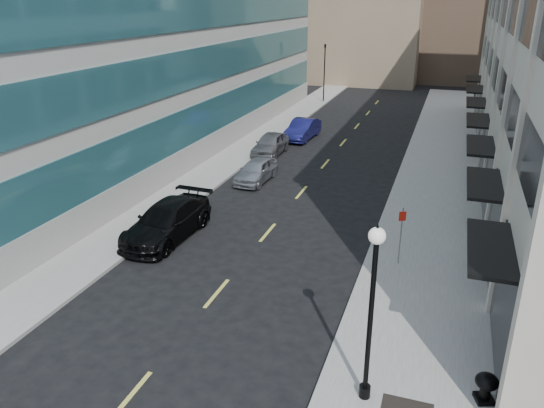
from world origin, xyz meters
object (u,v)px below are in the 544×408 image
Objects in this scene: car_blue_sedan at (303,129)px; lamppost at (372,301)px; sign_post at (401,228)px; car_silver_sedan at (256,171)px; traffic_signal at (325,48)px; urn_planter at (486,385)px; car_grey_sedan at (270,144)px; car_black_pickup at (167,221)px.

lamppost is (9.75, -28.05, 2.50)m from car_blue_sedan.
car_silver_sedan is at bearing 113.50° from sign_post.
traffic_signal reaches higher than urn_planter.
lamppost is at bearing -164.10° from urn_planter.
urn_planter is at bearing 15.90° from lamppost.
car_grey_sedan is 5.16× the size of urn_planter.
car_black_pickup is 15.07m from car_grey_sedan.
car_grey_sedan is 0.85× the size of lamppost.
traffic_signal is 1.30× the size of lamppost.
car_blue_sedan is (2.15, -15.95, -4.92)m from traffic_signal.
traffic_signal is 1.21× the size of car_black_pickup.
car_grey_sedan is (-1.00, -5.05, -0.02)m from car_blue_sedan.
traffic_signal is at bearing 101.28° from car_blue_sedan.
traffic_signal is 1.69× the size of car_silver_sedan.
lamppost is 2.10× the size of sign_post.
sign_post is 2.87× the size of urn_planter.
sign_post reaches higher than car_silver_sedan.
sign_post is at bearing 112.88° from urn_planter.
sign_post is (9.60, -8.50, 1.07)m from car_silver_sedan.
traffic_signal is 45.65m from lamppost.
car_black_pickup reaches higher than urn_planter.
car_grey_sedan reaches higher than car_silver_sedan.
traffic_signal is at bearing 109.31° from urn_planter.
lamppost reaches higher than car_grey_sedan.
traffic_signal is at bearing 83.57° from sign_post.
lamppost is (10.72, -7.93, 2.46)m from car_black_pickup.
lamppost is (10.74, -23.00, 2.52)m from car_grey_sedan.
car_black_pickup is at bearing 143.50° from lamppost.
urn_planter is (3.20, 0.91, -2.61)m from lamppost.
traffic_signal reaches higher than lamppost.
car_blue_sedan is at bearing 93.55° from car_silver_sedan.
traffic_signal is 2.74× the size of sign_post.
traffic_signal reaches higher than car_silver_sedan.
car_blue_sedan is 29.80m from lamppost.
car_silver_sedan is at bearing -79.53° from car_grey_sedan.
car_blue_sedan is 21.87m from sign_post.
sign_post is at bearing 5.47° from car_black_pickup.
sign_post is at bearing -38.74° from car_silver_sedan.
car_silver_sedan is at bearing -85.66° from car_blue_sedan.
car_silver_sedan is 0.86× the size of car_blue_sedan.
car_grey_sedan is at bearing -86.84° from traffic_signal.
car_black_pickup is at bearing -88.13° from traffic_signal.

